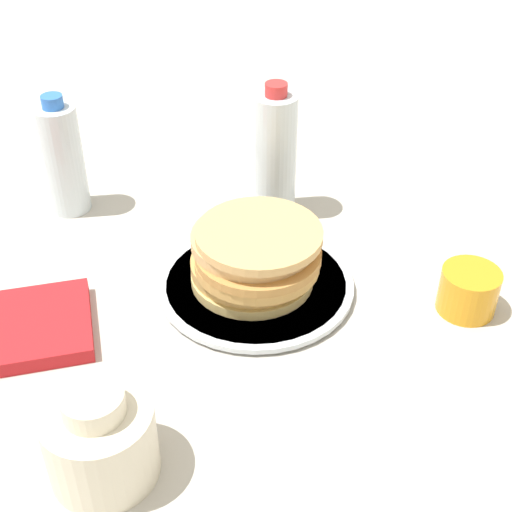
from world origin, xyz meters
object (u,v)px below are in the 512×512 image
object	(u,v)px
pancake_stack	(255,256)
juice_glass	(468,291)
plate	(256,285)
cream_jug	(100,439)
water_bottle_near	(275,155)
water_bottle_mid	(63,159)

from	to	relation	value
pancake_stack	juice_glass	size ratio (longest dim) A/B	2.36
plate	cream_jug	xyz separation A→B (m)	(0.09, 0.31, 0.04)
juice_glass	cream_jug	bearing A→B (deg)	42.55
pancake_stack	juice_glass	world-z (taller)	pancake_stack
pancake_stack	cream_jug	world-z (taller)	cream_jug
cream_jug	water_bottle_near	size ratio (longest dim) A/B	0.53
plate	water_bottle_mid	distance (m)	0.36
cream_jug	water_bottle_near	world-z (taller)	water_bottle_near
juice_glass	pancake_stack	bearing A→B (deg)	3.42
plate	water_bottle_mid	size ratio (longest dim) A/B	1.39
pancake_stack	cream_jug	size ratio (longest dim) A/B	1.59
water_bottle_near	water_bottle_mid	world-z (taller)	water_bottle_near
pancake_stack	water_bottle_near	size ratio (longest dim) A/B	0.85
plate	pancake_stack	bearing A→B (deg)	-34.53
plate	cream_jug	size ratio (longest dim) A/B	2.34
pancake_stack	juice_glass	distance (m)	0.27
juice_glass	plate	bearing A→B (deg)	3.65
pancake_stack	juice_glass	xyz separation A→B (m)	(-0.27, -0.02, -0.02)
cream_jug	water_bottle_mid	distance (m)	0.50
water_bottle_near	cream_jug	bearing A→B (deg)	81.46
cream_jug	water_bottle_near	distance (m)	0.51
plate	water_bottle_near	distance (m)	0.21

